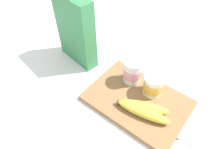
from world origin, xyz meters
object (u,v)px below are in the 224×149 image
yogurt_cup_back (153,85)px  spoon (185,140)px  yogurt_cup_front (132,71)px  cutting_board (137,100)px  banana_bunch (143,109)px  cereal_box (76,30)px

yogurt_cup_back → spoon: bearing=-27.0°
yogurt_cup_back → yogurt_cup_front: bearing=177.9°
cutting_board → banana_bunch: size_ratio=1.85×
banana_bunch → spoon: (0.16, 0.00, -0.03)m
cutting_board → yogurt_cup_back: yogurt_cup_back is taller
cereal_box → spoon: 0.55m
cutting_board → banana_bunch: banana_bunch is taller
yogurt_cup_front → cutting_board: bearing=-41.7°
cereal_box → banana_bunch: size_ratio=1.53×
yogurt_cup_back → spoon: yogurt_cup_back is taller
yogurt_cup_back → spoon: 0.21m
yogurt_cup_back → banana_bunch: yogurt_cup_back is taller
yogurt_cup_back → cutting_board: bearing=-112.8°
yogurt_cup_back → banana_bunch: size_ratio=0.44×
cereal_box → spoon: (0.53, -0.08, -0.14)m
cutting_board → yogurt_cup_back: size_ratio=4.26×
cereal_box → spoon: size_ratio=2.16×
cereal_box → banana_bunch: (0.37, -0.08, -0.11)m
cutting_board → cereal_box: bearing=172.5°
cereal_box → yogurt_cup_front: 0.27m
yogurt_cup_front → yogurt_cup_back: size_ratio=1.19×
cutting_board → yogurt_cup_front: 0.11m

